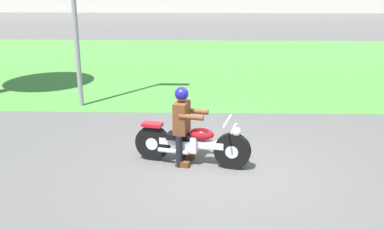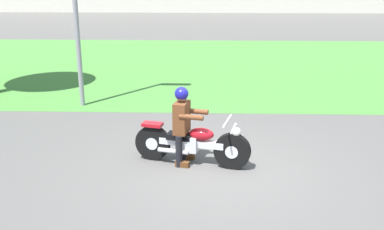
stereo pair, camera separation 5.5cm
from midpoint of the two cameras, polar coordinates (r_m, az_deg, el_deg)
ground at (r=7.80m, az=3.70°, el=-7.33°), size 120.00×120.00×0.00m
grass_verge at (r=16.80m, az=2.81°, el=6.38°), size 60.00×12.00×0.01m
motorcycle_lead at (r=8.00m, az=0.19°, el=-3.57°), size 2.07×0.79×0.88m
rider_lead at (r=7.91m, az=-0.98°, el=-0.57°), size 0.62×0.55×1.40m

